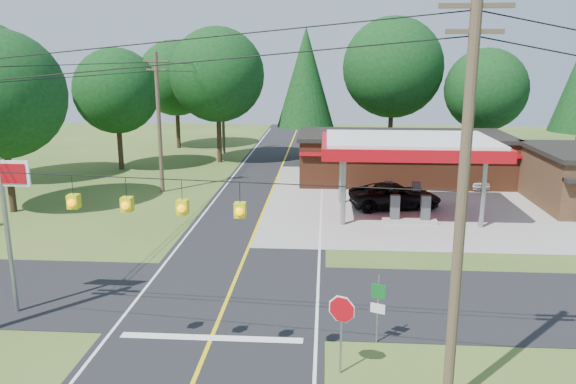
# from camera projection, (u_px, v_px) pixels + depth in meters

# --- Properties ---
(ground) EXTENTS (120.00, 120.00, 0.00)m
(ground) POSITION_uv_depth(u_px,v_px,m) (229.00, 296.00, 23.32)
(ground) COLOR #37561E
(ground) RESTS_ON ground
(main_highway) EXTENTS (8.00, 120.00, 0.02)m
(main_highway) POSITION_uv_depth(u_px,v_px,m) (229.00, 296.00, 23.32)
(main_highway) COLOR black
(main_highway) RESTS_ON ground
(cross_road) EXTENTS (70.00, 7.00, 0.02)m
(cross_road) POSITION_uv_depth(u_px,v_px,m) (229.00, 296.00, 23.32)
(cross_road) COLOR black
(cross_road) RESTS_ON ground
(lane_center_yellow) EXTENTS (0.15, 110.00, 0.00)m
(lane_center_yellow) POSITION_uv_depth(u_px,v_px,m) (229.00, 296.00, 23.31)
(lane_center_yellow) COLOR yellow
(lane_center_yellow) RESTS_ON main_highway
(gas_canopy) EXTENTS (10.60, 7.40, 4.88)m
(gas_canopy) POSITION_uv_depth(u_px,v_px,m) (409.00, 147.00, 34.32)
(gas_canopy) COLOR gray
(gas_canopy) RESTS_ON ground
(convenience_store) EXTENTS (16.40, 7.55, 3.80)m
(convenience_store) POSITION_uv_depth(u_px,v_px,m) (402.00, 157.00, 44.49)
(convenience_store) COLOR brown
(convenience_store) RESTS_ON ground
(utility_pole_near_right) EXTENTS (1.80, 0.30, 11.50)m
(utility_pole_near_right) POSITION_uv_depth(u_px,v_px,m) (462.00, 204.00, 14.63)
(utility_pole_near_right) COLOR #473828
(utility_pole_near_right) RESTS_ON ground
(utility_pole_far_left) EXTENTS (1.80, 0.30, 10.00)m
(utility_pole_far_left) POSITION_uv_depth(u_px,v_px,m) (159.00, 121.00, 40.07)
(utility_pole_far_left) COLOR #473828
(utility_pole_far_left) RESTS_ON ground
(utility_pole_north) EXTENTS (0.30, 0.30, 9.50)m
(utility_pole_north) POSITION_uv_depth(u_px,v_px,m) (223.00, 107.00, 56.56)
(utility_pole_north) COLOR #473828
(utility_pole_north) RESTS_ON ground
(overhead_beacons) EXTENTS (17.04, 2.04, 1.03)m
(overhead_beacons) POSITION_uv_depth(u_px,v_px,m) (153.00, 182.00, 16.10)
(overhead_beacons) COLOR black
(overhead_beacons) RESTS_ON ground
(treeline_backdrop) EXTENTS (70.27, 51.59, 13.30)m
(treeline_backdrop) POSITION_uv_depth(u_px,v_px,m) (288.00, 85.00, 44.77)
(treeline_backdrop) COLOR #332316
(treeline_backdrop) RESTS_ON ground
(suv_car) EXTENTS (6.85, 6.85, 1.64)m
(suv_car) POSITION_uv_depth(u_px,v_px,m) (395.00, 196.00, 36.62)
(suv_car) COLOR black
(suv_car) RESTS_ON ground
(sedan_car) EXTENTS (3.89, 3.89, 1.19)m
(sedan_car) POSITION_uv_depth(u_px,v_px,m) (474.00, 180.00, 42.53)
(sedan_car) COLOR white
(sedan_car) RESTS_ON ground
(big_stop_sign) EXTENTS (2.27, 0.19, 6.11)m
(big_stop_sign) POSITION_uv_depth(u_px,v_px,m) (4.00, 201.00, 20.84)
(big_stop_sign) COLOR gray
(big_stop_sign) RESTS_ON ground
(octagonal_stop_sign) EXTENTS (0.84, 0.42, 2.63)m
(octagonal_stop_sign) POSITION_uv_depth(u_px,v_px,m) (342.00, 316.00, 17.20)
(octagonal_stop_sign) COLOR gray
(octagonal_stop_sign) RESTS_ON ground
(route_sign_post) EXTENTS (0.49, 0.23, 2.52)m
(route_sign_post) POSITION_uv_depth(u_px,v_px,m) (378.00, 303.00, 19.16)
(route_sign_post) COLOR gray
(route_sign_post) RESTS_ON ground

